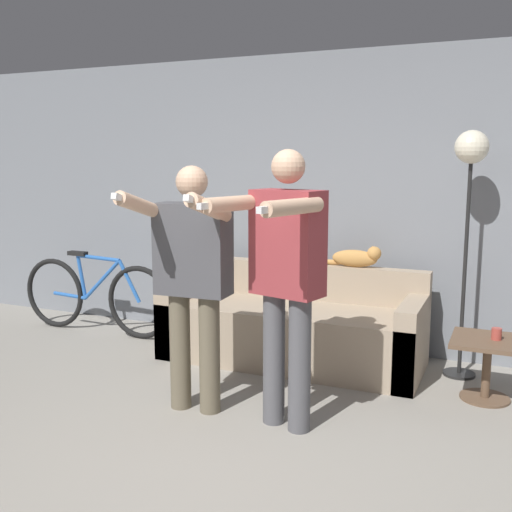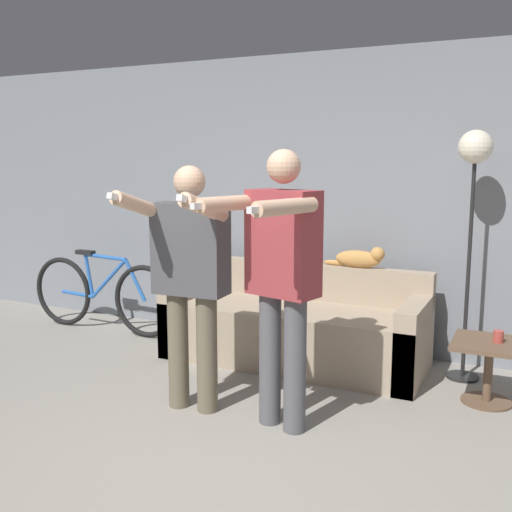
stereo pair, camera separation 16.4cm
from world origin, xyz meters
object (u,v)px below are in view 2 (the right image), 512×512
object	(u,v)px
person_left	(190,270)
floor_lamp	(474,174)
bicycle	(102,295)
person_right	(281,271)
cup	(498,337)
cat	(361,258)
couch	(294,328)
side_table	(489,359)

from	to	relation	value
person_left	floor_lamp	world-z (taller)	floor_lamp
bicycle	person_right	bearing A→B (deg)	-26.87
person_right	cup	size ratio (longest dim) A/B	21.23
cat	floor_lamp	distance (m)	1.12
couch	floor_lamp	bearing A→B (deg)	8.74
person_right	bicycle	xyz separation A→B (m)	(-2.44, 1.24, -0.64)
person_left	person_right	world-z (taller)	person_right
couch	side_table	distance (m)	1.56
cat	bicycle	size ratio (longest dim) A/B	0.31
person_left	cat	bearing A→B (deg)	61.23
person_left	bicycle	bearing A→B (deg)	142.24
person_left	bicycle	size ratio (longest dim) A/B	0.96
person_right	side_table	world-z (taller)	person_right
person_right	floor_lamp	bearing A→B (deg)	70.74
person_right	cat	distance (m)	1.52
couch	cup	world-z (taller)	couch
floor_lamp	bicycle	size ratio (longest dim) A/B	1.10
cat	side_table	world-z (taller)	cat
cup	bicycle	bearing A→B (deg)	176.22
person_left	bicycle	xyz separation A→B (m)	(-1.79, 1.24, -0.60)
couch	side_table	size ratio (longest dim) A/B	4.38
cat	couch	bearing A→B (deg)	-146.94
cat	side_table	xyz separation A→B (m)	(1.07, -0.53, -0.55)
person_left	person_right	xyz separation A→B (m)	(0.65, -0.00, 0.05)
bicycle	cup	bearing A→B (deg)	-3.78
person_left	floor_lamp	bearing A→B (deg)	38.52
couch	cat	world-z (taller)	cat
cup	cat	bearing A→B (deg)	155.24
person_right	person_left	bearing A→B (deg)	-165.69
floor_lamp	bicycle	distance (m)	3.59
couch	side_table	xyz separation A→B (m)	(1.54, -0.22, 0.04)
side_table	cat	bearing A→B (deg)	153.75
person_right	side_table	xyz separation A→B (m)	(1.15, 0.98, -0.69)
cat	side_table	distance (m)	1.32
couch	cat	size ratio (longest dim) A/B	4.07
side_table	person_left	bearing A→B (deg)	-151.38
floor_lamp	cup	size ratio (longest dim) A/B	23.09
floor_lamp	side_table	size ratio (longest dim) A/B	3.86
couch	person_right	distance (m)	1.46
cat	bicycle	distance (m)	2.58
couch	person_left	size ratio (longest dim) A/B	1.31
cup	floor_lamp	bearing A→B (deg)	122.00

